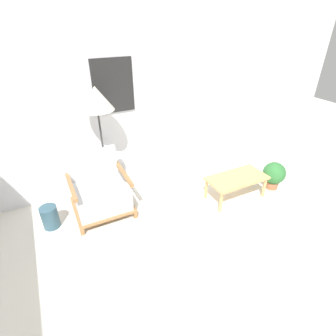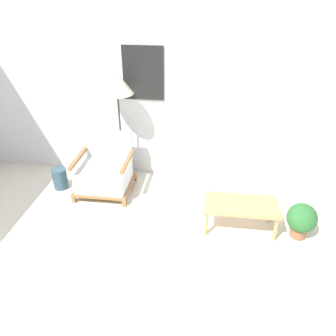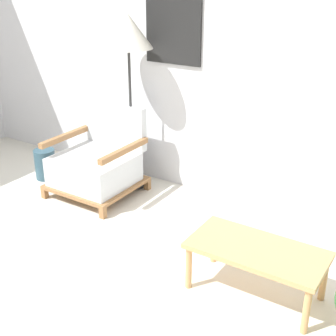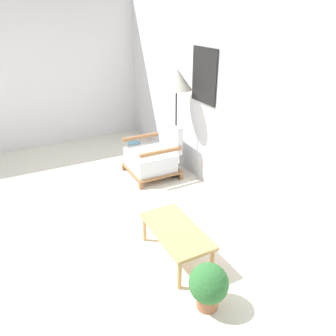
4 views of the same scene
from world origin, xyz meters
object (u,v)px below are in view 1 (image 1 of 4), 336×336
at_px(armchair, 100,192).
at_px(potted_plant, 274,174).
at_px(coffee_table, 237,180).
at_px(floor_lamp, 97,102).
at_px(vase, 50,217).

distance_m(armchair, potted_plant, 2.63).
bearing_deg(coffee_table, armchair, 161.89).
bearing_deg(floor_lamp, armchair, -121.04).
bearing_deg(floor_lamp, vase, -158.44).
relative_size(armchair, vase, 2.64).
bearing_deg(armchair, potted_plant, -14.75).
distance_m(floor_lamp, vase, 1.58).
height_order(coffee_table, vase, coffee_table).
bearing_deg(potted_plant, coffee_table, 174.69).
xyz_separation_m(coffee_table, vase, (-2.52, 0.57, -0.16)).
bearing_deg(vase, armchair, 3.19).
height_order(armchair, floor_lamp, floor_lamp).
bearing_deg(floor_lamp, potted_plant, -22.33).
relative_size(coffee_table, vase, 2.85).
xyz_separation_m(floor_lamp, vase, (-0.85, -0.34, -1.28)).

